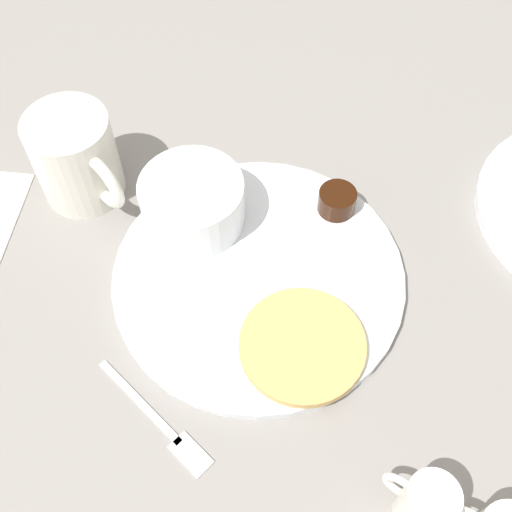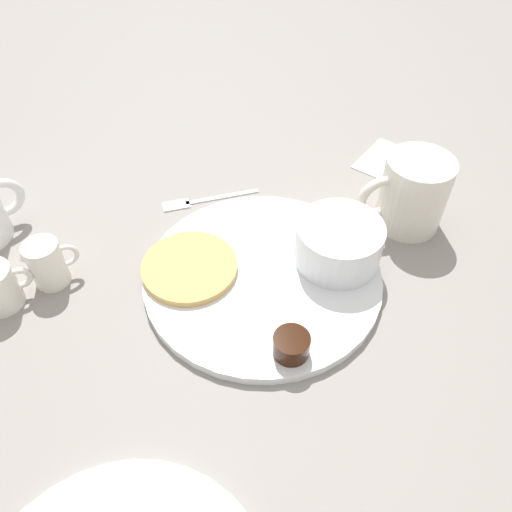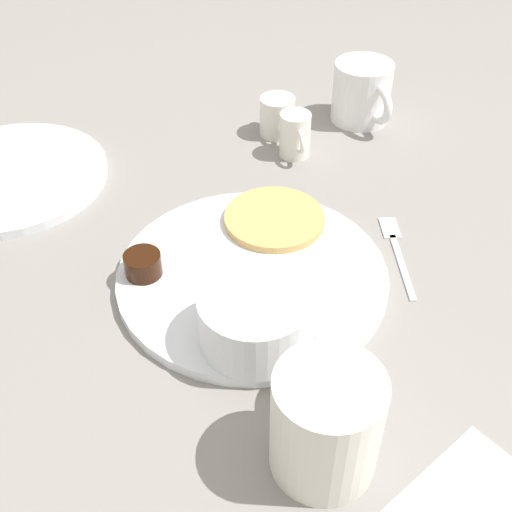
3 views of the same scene
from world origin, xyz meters
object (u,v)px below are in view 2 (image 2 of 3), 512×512
at_px(plate, 263,276).
at_px(fork, 199,200).
at_px(coffee_mug, 411,193).
at_px(bowl, 339,242).
at_px(creamer_pitcher_near, 47,263).

bearing_deg(plate, fork, 151.80).
relative_size(coffee_mug, fork, 0.94).
distance_m(plate, bowl, 0.10).
bearing_deg(coffee_mug, fork, -158.02).
height_order(coffee_mug, creamer_pitcher_near, coffee_mug).
relative_size(bowl, fork, 0.95).
xyz_separation_m(creamer_pitcher_near, fork, (0.07, 0.21, -0.03)).
bearing_deg(coffee_mug, plate, -121.22).
relative_size(plate, creamer_pitcher_near, 4.59).
bearing_deg(fork, bowl, -3.74).
bearing_deg(creamer_pitcher_near, plate, 30.82).
bearing_deg(plate, creamer_pitcher_near, -149.18).
bearing_deg(creamer_pitcher_near, bowl, 34.66).
height_order(bowl, fork, bowl).
distance_m(plate, fork, 0.17).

